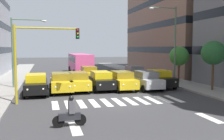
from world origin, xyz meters
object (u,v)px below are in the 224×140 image
object	(u,v)px
car_1	(146,80)
street_tree_1	(179,56)
car_row2_1	(135,73)
street_lamp_left	(171,38)
car_row2_0	(89,73)
traffic_light_gantry	(35,51)
car_2	(122,80)
car_4	(78,81)
motorcycle_with_rider	(70,114)
car_3	(101,81)
street_lamp_right	(19,44)
car_0	(159,79)
street_tree_0	(213,53)
car_5	(61,82)
bus_behind_traffic	(80,62)
car_6	(36,84)

from	to	relation	value
car_1	street_tree_1	xyz separation A→B (m)	(-5.09, -3.10, 2.12)
car_row2_1	street_lamp_left	size ratio (longest dim) A/B	0.56
car_row2_0	traffic_light_gantry	bearing A→B (deg)	63.35
car_row2_0	traffic_light_gantry	xyz separation A→B (m)	(5.71, 11.38, 2.83)
car_2	street_lamp_left	world-z (taller)	street_lamp_left
car_4	street_lamp_left	bearing A→B (deg)	-172.78
motorcycle_with_rider	car_3	bearing A→B (deg)	-110.08
car_row2_0	street_lamp_right	xyz separation A→B (m)	(7.41, 3.99, 3.39)
car_2	street_lamp_right	size ratio (longest dim) A/B	0.67
car_4	traffic_light_gantry	world-z (taller)	traffic_light_gantry
car_0	traffic_light_gantry	xyz separation A→B (m)	(11.65, 4.59, 2.83)
street_tree_0	traffic_light_gantry	bearing A→B (deg)	4.41
car_5	street_lamp_right	distance (m)	5.97
car_3	car_4	size ratio (longest dim) A/B	1.00
car_row2_0	car_row2_1	bearing A→B (deg)	174.39
car_row2_0	traffic_light_gantry	world-z (taller)	traffic_light_gantry
bus_behind_traffic	traffic_light_gantry	size ratio (longest dim) A/B	1.91
car_1	car_row2_1	world-z (taller)	same
car_2	street_lamp_right	bearing A→B (deg)	-19.09
car_row2_0	street_lamp_left	size ratio (longest dim) A/B	0.56
car_3	car_6	world-z (taller)	same
car_0	car_6	size ratio (longest dim) A/B	1.00
car_0	car_2	size ratio (longest dim) A/B	1.00
street_tree_1	car_3	bearing A→B (deg)	14.22
car_3	street_lamp_left	bearing A→B (deg)	-171.12
car_2	street_tree_1	world-z (taller)	street_tree_1
street_lamp_right	street_tree_0	world-z (taller)	street_lamp_right
car_0	car_4	world-z (taller)	same
car_row2_1	street_tree_1	bearing A→B (deg)	133.98
car_2	street_tree_0	world-z (taller)	street_tree_0
traffic_light_gantry	street_tree_0	distance (m)	15.28
car_4	street_tree_0	xyz separation A→B (m)	(-11.67, 3.32, 2.58)
car_4	car_row2_0	xyz separation A→B (m)	(-2.14, -6.88, 0.00)
car_5	street_tree_1	bearing A→B (deg)	-168.25
car_6	bus_behind_traffic	bearing A→B (deg)	-109.68
car_4	street_lamp_right	size ratio (longest dim) A/B	0.67
traffic_light_gantry	street_tree_1	xyz separation A→B (m)	(-15.04, -6.90, -0.71)
car_5	street_tree_1	distance (m)	13.46
car_0	bus_behind_traffic	distance (m)	16.30
street_lamp_left	street_lamp_right	bearing A→B (deg)	-6.18
car_2	car_6	distance (m)	7.76
motorcycle_with_rider	street_tree_1	distance (m)	18.69
car_5	motorcycle_with_rider	world-z (taller)	car_5
motorcycle_with_rider	car_4	bearing A→B (deg)	-99.22
bus_behind_traffic	street_tree_0	world-z (taller)	street_tree_0
car_6	motorcycle_with_rider	distance (m)	9.83
car_0	car_3	world-z (taller)	same
car_row2_1	street_tree_1	xyz separation A→B (m)	(-3.79, 3.93, 2.12)
bus_behind_traffic	traffic_light_gantry	xyz separation A→B (m)	(5.74, 19.75, 1.85)
car_0	street_lamp_right	distance (m)	14.05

